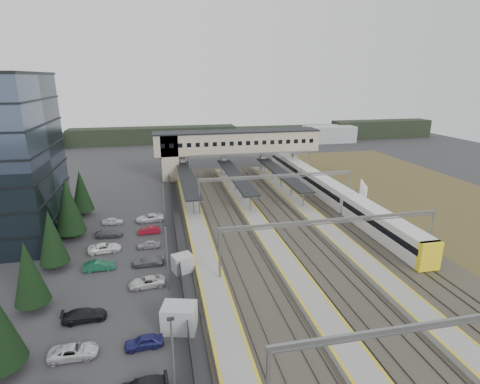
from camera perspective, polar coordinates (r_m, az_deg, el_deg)
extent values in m
plane|color=#2B2B2D|center=(53.17, -2.29, -9.22)|extent=(220.00, 220.00, 0.00)
cylinder|color=black|center=(39.56, -32.59, -21.44)|extent=(0.44, 0.44, 1.20)
cylinder|color=black|center=(46.57, -28.84, -14.78)|extent=(0.44, 0.44, 1.20)
cone|color=black|center=(44.82, -29.54, -10.61)|extent=(3.54, 3.54, 6.80)
cylinder|color=black|center=(54.17, -26.26, -9.89)|extent=(0.44, 0.44, 1.20)
cone|color=black|center=(52.63, -26.82, -6.08)|extent=(3.64, 3.64, 7.00)
cylinder|color=black|center=(63.04, -24.20, -5.86)|extent=(0.44, 0.44, 1.20)
cone|color=black|center=(61.50, -24.72, -1.85)|extent=(4.42, 4.42, 8.50)
cylinder|color=black|center=(72.21, -22.68, -2.83)|extent=(0.44, 0.44, 1.20)
cone|color=black|center=(71.04, -23.04, 0.21)|extent=(3.74, 3.74, 7.20)
imported|color=silver|center=(38.43, -24.03, -21.32)|extent=(4.17, 1.95, 1.16)
imported|color=black|center=(42.63, -22.63, -16.93)|extent=(4.42, 2.10, 1.24)
imported|color=#19573B|center=(51.66, -20.65, -10.44)|extent=(3.89, 1.44, 1.27)
imported|color=white|center=(56.40, -19.92, -8.00)|extent=(4.64, 2.50, 1.24)
imported|color=#4D5154|center=(61.22, -19.32, -5.95)|extent=(4.28, 1.96, 1.21)
imported|color=silver|center=(66.12, -18.80, -4.21)|extent=(3.45, 1.60, 1.14)
imported|color=navy|center=(37.55, -14.42, -21.22)|extent=(3.56, 1.63, 1.18)
imported|color=silver|center=(46.37, -14.02, -13.16)|extent=(4.39, 2.34, 1.17)
imported|color=#5B5D64|center=(51.03, -13.88, -10.18)|extent=(4.20, 1.83, 1.20)
imported|color=#9A999D|center=(55.83, -13.77, -7.76)|extent=(3.30, 1.35, 1.12)
imported|color=maroon|center=(60.69, -13.67, -5.68)|extent=(3.52, 1.37, 1.14)
imported|color=silver|center=(65.59, -13.60, -3.86)|extent=(4.79, 2.50, 1.29)
cylinder|color=slate|center=(29.43, -10.08, -24.83)|extent=(0.16, 0.16, 8.00)
cube|color=black|center=(26.94, -10.54, -18.47)|extent=(0.50, 0.25, 0.15)
cylinder|color=slate|center=(43.63, -11.06, -9.87)|extent=(0.16, 0.16, 8.00)
cube|color=black|center=(41.99, -11.36, -5.00)|extent=(0.50, 0.25, 0.15)
cylinder|color=slate|center=(60.27, -11.51, -2.21)|extent=(0.16, 0.16, 8.00)
cube|color=black|center=(59.09, -11.74, 1.46)|extent=(0.50, 0.25, 0.15)
cylinder|color=slate|center=(77.52, -11.77, 2.10)|extent=(0.16, 0.16, 8.00)
cube|color=black|center=(76.61, -11.95, 4.99)|extent=(0.50, 0.25, 0.15)
cube|color=#26282B|center=(56.70, -9.71, -6.61)|extent=(0.08, 90.00, 2.00)
cube|color=#A2A4A8|center=(38.52, -9.22, -18.37)|extent=(3.72, 3.12, 2.68)
cube|color=#A2A4A8|center=(48.52, -8.73, -10.68)|extent=(2.93, 2.67, 2.22)
cube|color=#363229|center=(60.44, 8.21, -5.94)|extent=(34.00, 90.00, 0.20)
cube|color=#59544C|center=(57.43, -3.87, -6.86)|extent=(0.08, 90.00, 0.14)
cube|color=#59544C|center=(57.63, -2.45, -6.75)|extent=(0.08, 90.00, 0.14)
cube|color=#59544C|center=(58.07, 0.06, -6.54)|extent=(0.08, 90.00, 0.14)
cube|color=#59544C|center=(58.37, 1.45, -6.42)|extent=(0.08, 90.00, 0.14)
cube|color=#59544C|center=(59.52, 5.74, -6.02)|extent=(0.08, 90.00, 0.14)
cube|color=#59544C|center=(59.96, 7.06, -5.89)|extent=(0.08, 90.00, 0.14)
cube|color=#59544C|center=(60.80, 9.35, -5.66)|extent=(0.08, 90.00, 0.14)
cube|color=#59544C|center=(61.32, 10.62, -5.53)|extent=(0.08, 90.00, 0.14)
cube|color=#59544C|center=(63.15, 14.46, -5.12)|extent=(0.08, 90.00, 0.14)
cube|color=#59544C|center=(63.78, 15.62, -4.98)|extent=(0.08, 90.00, 0.14)
cube|color=#59544C|center=(64.97, 17.63, -4.75)|extent=(0.08, 90.00, 0.14)
cube|color=#59544C|center=(65.67, 18.73, -4.63)|extent=(0.08, 90.00, 0.14)
cube|color=gray|center=(57.12, -6.16, -6.88)|extent=(3.20, 82.00, 0.90)
cube|color=gold|center=(56.83, -7.63, -6.56)|extent=(0.25, 82.00, 0.02)
cube|color=gold|center=(57.08, -4.72, -6.35)|extent=(0.25, 82.00, 0.02)
cube|color=gray|center=(58.84, 3.62, -6.07)|extent=(3.20, 82.00, 0.90)
cube|color=gold|center=(58.30, 2.25, -5.78)|extent=(0.25, 82.00, 0.02)
cube|color=gold|center=(59.04, 4.99, -5.53)|extent=(0.25, 82.00, 0.02)
cube|color=gray|center=(62.13, 12.57, -5.18)|extent=(3.20, 82.00, 0.90)
cube|color=gold|center=(61.39, 11.37, -4.91)|extent=(0.25, 82.00, 0.02)
cube|color=gold|center=(62.56, 13.82, -4.66)|extent=(0.25, 82.00, 0.02)
cube|color=black|center=(76.71, -8.02, 2.14)|extent=(3.00, 30.00, 0.25)
cube|color=slate|center=(76.75, -8.02, 2.03)|extent=(3.10, 30.00, 0.12)
cylinder|color=slate|center=(64.76, -7.08, -2.12)|extent=(0.20, 0.20, 3.10)
cylinder|color=slate|center=(70.92, -7.56, -0.43)|extent=(0.20, 0.20, 3.10)
cylinder|color=slate|center=(77.13, -7.97, 0.99)|extent=(0.20, 0.20, 3.10)
cylinder|color=slate|center=(83.39, -8.32, 2.20)|extent=(0.20, 0.20, 3.10)
cylinder|color=slate|center=(89.68, -8.62, 3.24)|extent=(0.20, 0.20, 3.10)
cube|color=black|center=(78.00, -0.68, 2.56)|extent=(3.00, 30.00, 0.25)
cube|color=slate|center=(78.03, -0.68, 2.45)|extent=(3.10, 30.00, 0.12)
cylinder|color=slate|center=(66.28, 1.56, -1.54)|extent=(0.20, 0.20, 3.10)
cylinder|color=slate|center=(72.31, 0.35, 0.07)|extent=(0.20, 0.20, 3.10)
cylinder|color=slate|center=(78.41, -0.67, 1.43)|extent=(0.20, 0.20, 3.10)
cylinder|color=slate|center=(84.57, -1.55, 2.59)|extent=(0.20, 0.20, 3.10)
cylinder|color=slate|center=(90.78, -2.31, 3.59)|extent=(0.20, 0.20, 3.10)
cube|color=black|center=(80.51, 6.32, 2.92)|extent=(3.00, 30.00, 0.25)
cube|color=slate|center=(80.55, 6.32, 2.81)|extent=(3.10, 30.00, 0.12)
cylinder|color=slate|center=(69.22, 9.63, -0.96)|extent=(0.20, 0.20, 3.10)
cylinder|color=slate|center=(75.01, 7.83, 0.54)|extent=(0.20, 0.20, 3.10)
cylinder|color=slate|center=(80.91, 6.29, 1.82)|extent=(0.20, 0.20, 3.10)
cylinder|color=slate|center=(86.90, 4.95, 2.92)|extent=(0.20, 0.20, 3.10)
cylinder|color=slate|center=(92.95, 3.79, 3.88)|extent=(0.20, 0.20, 3.10)
cube|color=tan|center=(92.14, -0.41, 7.67)|extent=(40.00, 6.00, 5.00)
cube|color=black|center=(91.76, -0.41, 9.24)|extent=(40.40, 6.40, 0.30)
cube|color=tan|center=(90.85, -10.69, 5.32)|extent=(4.00, 6.00, 11.00)
cube|color=black|center=(87.28, -11.73, 6.86)|extent=(1.00, 0.06, 1.00)
cube|color=black|center=(87.32, -10.41, 6.94)|extent=(1.00, 0.06, 1.00)
cube|color=black|center=(87.40, -9.09, 7.01)|extent=(1.00, 0.06, 1.00)
cube|color=black|center=(87.52, -7.77, 7.08)|extent=(1.00, 0.06, 1.00)
cube|color=black|center=(87.69, -6.46, 7.15)|extent=(1.00, 0.06, 1.00)
cube|color=black|center=(87.91, -5.15, 7.21)|extent=(1.00, 0.06, 1.00)
cube|color=black|center=(88.17, -3.86, 7.27)|extent=(1.00, 0.06, 1.00)
cube|color=black|center=(88.47, -2.56, 7.33)|extent=(1.00, 0.06, 1.00)
cube|color=black|center=(88.82, -1.28, 7.38)|extent=(1.00, 0.06, 1.00)
cube|color=black|center=(89.21, -0.01, 7.43)|extent=(1.00, 0.06, 1.00)
cube|color=black|center=(89.65, 1.25, 7.47)|extent=(1.00, 0.06, 1.00)
cube|color=black|center=(90.12, 2.50, 7.51)|extent=(1.00, 0.06, 1.00)
cube|color=black|center=(90.64, 3.73, 7.54)|extent=(1.00, 0.06, 1.00)
cube|color=black|center=(91.20, 4.95, 7.57)|extent=(1.00, 0.06, 1.00)
cube|color=black|center=(91.80, 6.16, 7.60)|extent=(1.00, 0.06, 1.00)
cube|color=black|center=(92.44, 7.35, 7.63)|extent=(1.00, 0.06, 1.00)
cube|color=black|center=(93.12, 8.52, 7.65)|extent=(1.00, 0.06, 1.00)
cube|color=black|center=(93.83, 9.68, 7.66)|extent=(1.00, 0.06, 1.00)
cube|color=black|center=(94.59, 10.81, 7.68)|extent=(1.00, 0.06, 1.00)
cube|color=gray|center=(91.42, -9.66, 3.84)|extent=(1.20, 1.60, 6.00)
cube|color=gray|center=(91.49, -8.73, 3.89)|extent=(1.20, 1.60, 6.00)
cube|color=gray|center=(92.57, -2.53, 4.23)|extent=(1.20, 1.60, 6.00)
cube|color=gray|center=(94.70, 3.47, 4.51)|extent=(1.20, 1.60, 6.00)
cube|color=gray|center=(97.28, 8.31, 4.70)|extent=(1.20, 1.60, 6.00)
cube|color=slate|center=(32.13, 30.22, -16.49)|extent=(28.40, 0.25, 0.35)
cube|color=slate|center=(32.34, 30.11, -17.09)|extent=(28.40, 0.12, 0.12)
cylinder|color=slate|center=(44.26, -3.12, -9.88)|extent=(0.28, 0.28, 7.00)
cylinder|color=slate|center=(55.46, 26.96, -6.07)|extent=(0.28, 0.28, 7.00)
cube|color=slate|center=(46.83, 14.01, -4.14)|extent=(28.40, 0.25, 0.35)
cube|color=slate|center=(46.98, 13.98, -4.60)|extent=(28.40, 0.12, 0.12)
cylinder|color=slate|center=(64.49, -6.23, -1.14)|extent=(0.28, 0.28, 7.00)
cylinder|color=slate|center=(72.64, 16.30, 0.35)|extent=(0.28, 0.28, 7.00)
cube|color=slate|center=(66.29, 5.80, 2.53)|extent=(28.40, 0.25, 0.35)
cube|color=slate|center=(66.39, 5.79, 2.20)|extent=(28.40, 0.12, 0.12)
cylinder|color=slate|center=(83.67, -7.70, 3.05)|extent=(0.28, 0.28, 7.00)
cylinder|color=slate|center=(90.09, 10.37, 3.93)|extent=(0.28, 0.28, 7.00)
cube|color=slate|center=(85.06, 1.69, 5.85)|extent=(28.40, 0.25, 0.35)
cube|color=slate|center=(85.14, 1.69, 5.58)|extent=(28.40, 0.12, 0.12)
cube|color=silver|center=(60.27, 20.96, -4.84)|extent=(2.96, 20.51, 3.80)
cube|color=black|center=(60.12, 21.00, -4.47)|extent=(3.02, 19.91, 0.95)
cube|color=slate|center=(60.87, 20.80, -6.27)|extent=(2.53, 19.11, 0.53)
cube|color=silver|center=(77.71, 12.68, 0.72)|extent=(2.96, 20.51, 3.80)
cube|color=black|center=(77.60, 12.70, 1.02)|extent=(3.02, 19.91, 0.95)
cube|color=slate|center=(78.18, 12.60, -0.43)|extent=(2.53, 19.11, 0.53)
cube|color=silver|center=(96.63, 7.53, 4.17)|extent=(2.96, 20.51, 3.80)
cube|color=black|center=(96.54, 7.54, 4.41)|extent=(3.02, 19.91, 0.95)
cube|color=slate|center=(97.01, 7.49, 3.23)|extent=(2.53, 19.11, 0.53)
cube|color=yellow|center=(52.84, 26.88, -8.71)|extent=(2.98, 0.90, 3.80)
cylinder|color=slate|center=(71.30, 19.09, -1.86)|extent=(0.20, 0.20, 3.12)
cylinder|color=slate|center=(75.25, 17.24, -0.71)|extent=(0.20, 0.20, 3.12)
cube|color=silver|center=(72.71, 18.28, 0.16)|extent=(2.11, 5.55, 2.92)
cube|color=#48431F|center=(77.85, 31.70, -3.16)|extent=(34.00, 120.00, 0.06)
cube|color=black|center=(143.51, -12.95, 8.41)|extent=(60.00, 8.00, 6.00)
cube|color=black|center=(151.36, 6.56, 8.96)|extent=(50.00, 8.00, 5.00)
cube|color=black|center=(164.04, 20.68, 8.97)|extent=(40.00, 8.00, 7.00)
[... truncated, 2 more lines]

